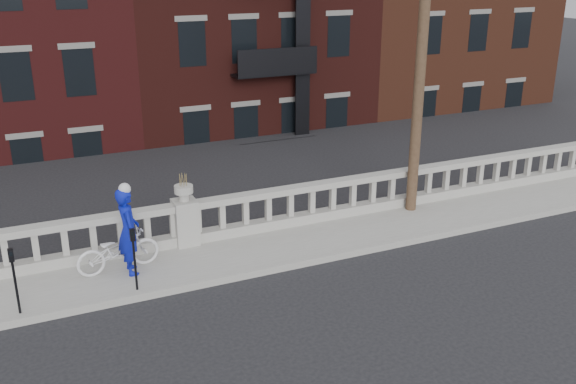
% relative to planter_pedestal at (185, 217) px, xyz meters
% --- Properties ---
extents(ground, '(120.00, 120.00, 0.00)m').
position_rel_planter_pedestal_xyz_m(ground, '(0.00, -3.95, -0.83)').
color(ground, black).
rests_on(ground, ground).
extents(sidewalk, '(32.00, 2.20, 0.15)m').
position_rel_planter_pedestal_xyz_m(sidewalk, '(0.00, -0.95, -0.76)').
color(sidewalk, gray).
rests_on(sidewalk, ground).
extents(balustrade, '(28.00, 0.34, 1.03)m').
position_rel_planter_pedestal_xyz_m(balustrade, '(0.00, 0.00, -0.19)').
color(balustrade, gray).
rests_on(balustrade, sidewalk).
extents(planter_pedestal, '(0.55, 0.55, 1.76)m').
position_rel_planter_pedestal_xyz_m(planter_pedestal, '(0.00, 0.00, 0.00)').
color(planter_pedestal, gray).
rests_on(planter_pedestal, sidewalk).
extents(lower_level, '(80.00, 44.00, 20.80)m').
position_rel_planter_pedestal_xyz_m(lower_level, '(0.56, 19.09, 1.80)').
color(lower_level, '#605E59').
rests_on(lower_level, ground).
extents(utility_pole, '(1.60, 0.28, 10.00)m').
position_rel_planter_pedestal_xyz_m(utility_pole, '(6.20, -0.35, 4.41)').
color(utility_pole, '#422D1E').
rests_on(utility_pole, sidewalk).
extents(parking_meter_c, '(0.10, 0.09, 1.36)m').
position_rel_planter_pedestal_xyz_m(parking_meter_c, '(-3.83, -1.80, 0.17)').
color(parking_meter_c, black).
rests_on(parking_meter_c, sidewalk).
extents(parking_meter_d, '(0.10, 0.09, 1.36)m').
position_rel_planter_pedestal_xyz_m(parking_meter_d, '(-1.57, -1.80, 0.17)').
color(parking_meter_d, black).
rests_on(parking_meter_d, sidewalk).
extents(bicycle, '(1.88, 0.84, 0.95)m').
position_rel_planter_pedestal_xyz_m(bicycle, '(-1.73, -0.74, -0.20)').
color(bicycle, silver).
rests_on(bicycle, sidewalk).
extents(cyclist, '(0.46, 0.71, 1.93)m').
position_rel_planter_pedestal_xyz_m(cyclist, '(-1.50, -0.95, 0.29)').
color(cyclist, '#0B16A8').
rests_on(cyclist, sidewalk).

